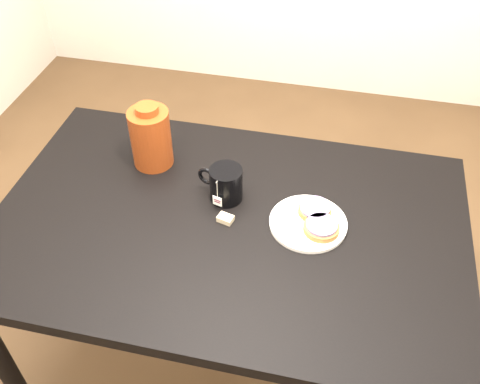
{
  "coord_description": "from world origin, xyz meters",
  "views": [
    {
      "loc": [
        0.27,
        -1.06,
        1.9
      ],
      "look_at": [
        0.02,
        0.07,
        0.81
      ],
      "focal_mm": 40.0,
      "sensor_mm": 36.0,
      "label": 1
    }
  ],
  "objects_px": {
    "table": "(229,240)",
    "bagel_package": "(151,137)",
    "bagel_front": "(321,227)",
    "bagel_back": "(315,209)",
    "mug": "(225,184)",
    "plate": "(308,223)",
    "teabag_pouch": "(225,219)"
  },
  "relations": [
    {
      "from": "table",
      "to": "teabag_pouch",
      "type": "height_order",
      "value": "teabag_pouch"
    },
    {
      "from": "bagel_front",
      "to": "teabag_pouch",
      "type": "xyz_separation_m",
      "value": [
        -0.28,
        -0.01,
        -0.02
      ]
    },
    {
      "from": "bagel_back",
      "to": "plate",
      "type": "bearing_deg",
      "value": -107.75
    },
    {
      "from": "plate",
      "to": "bagel_back",
      "type": "bearing_deg",
      "value": 72.25
    },
    {
      "from": "plate",
      "to": "teabag_pouch",
      "type": "height_order",
      "value": "teabag_pouch"
    },
    {
      "from": "table",
      "to": "teabag_pouch",
      "type": "xyz_separation_m",
      "value": [
        -0.01,
        -0.0,
        0.09
      ]
    },
    {
      "from": "bagel_front",
      "to": "bagel_package",
      "type": "height_order",
      "value": "bagel_package"
    },
    {
      "from": "plate",
      "to": "bagel_back",
      "type": "distance_m",
      "value": 0.05
    },
    {
      "from": "bagel_back",
      "to": "teabag_pouch",
      "type": "distance_m",
      "value": 0.27
    },
    {
      "from": "bagel_package",
      "to": "table",
      "type": "bearing_deg",
      "value": -34.7
    },
    {
      "from": "table",
      "to": "plate",
      "type": "xyz_separation_m",
      "value": [
        0.23,
        0.04,
        0.09
      ]
    },
    {
      "from": "table",
      "to": "bagel_package",
      "type": "relative_size",
      "value": 6.35
    },
    {
      "from": "plate",
      "to": "table",
      "type": "bearing_deg",
      "value": -171.02
    },
    {
      "from": "plate",
      "to": "mug",
      "type": "relative_size",
      "value": 1.45
    },
    {
      "from": "bagel_front",
      "to": "teabag_pouch",
      "type": "relative_size",
      "value": 2.88
    },
    {
      "from": "table",
      "to": "bagel_back",
      "type": "height_order",
      "value": "bagel_back"
    },
    {
      "from": "bagel_back",
      "to": "bagel_package",
      "type": "relative_size",
      "value": 0.56
    },
    {
      "from": "teabag_pouch",
      "to": "bagel_package",
      "type": "relative_size",
      "value": 0.2
    },
    {
      "from": "mug",
      "to": "bagel_back",
      "type": "bearing_deg",
      "value": 10.71
    },
    {
      "from": "bagel_back",
      "to": "mug",
      "type": "bearing_deg",
      "value": 176.29
    },
    {
      "from": "bagel_package",
      "to": "bagel_back",
      "type": "bearing_deg",
      "value": -13.6
    },
    {
      "from": "plate",
      "to": "bagel_front",
      "type": "height_order",
      "value": "bagel_front"
    },
    {
      "from": "bagel_front",
      "to": "teabag_pouch",
      "type": "distance_m",
      "value": 0.28
    },
    {
      "from": "bagel_back",
      "to": "bagel_package",
      "type": "bearing_deg",
      "value": 166.4
    },
    {
      "from": "bagel_front",
      "to": "teabag_pouch",
      "type": "height_order",
      "value": "bagel_front"
    },
    {
      "from": "plate",
      "to": "teabag_pouch",
      "type": "relative_size",
      "value": 5.07
    },
    {
      "from": "table",
      "to": "bagel_front",
      "type": "xyz_separation_m",
      "value": [
        0.27,
        0.01,
        0.11
      ]
    },
    {
      "from": "plate",
      "to": "bagel_back",
      "type": "relative_size",
      "value": 1.85
    },
    {
      "from": "plate",
      "to": "mug",
      "type": "xyz_separation_m",
      "value": [
        -0.26,
        0.06,
        0.05
      ]
    },
    {
      "from": "teabag_pouch",
      "to": "bagel_package",
      "type": "bearing_deg",
      "value": 144.38
    },
    {
      "from": "table",
      "to": "bagel_back",
      "type": "distance_m",
      "value": 0.28
    },
    {
      "from": "bagel_front",
      "to": "mug",
      "type": "bearing_deg",
      "value": 164.36
    }
  ]
}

